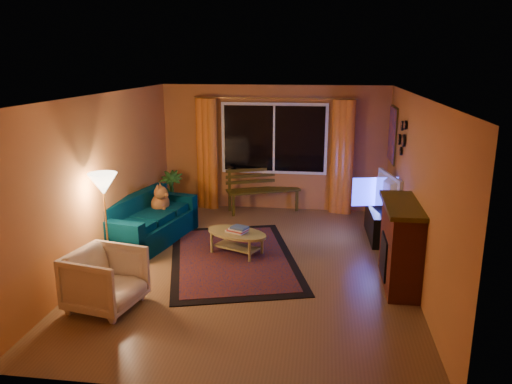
# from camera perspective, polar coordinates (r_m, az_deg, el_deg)

# --- Properties ---
(floor) EXTENTS (4.50, 6.00, 0.02)m
(floor) POSITION_cam_1_polar(r_m,az_deg,el_deg) (7.54, -0.31, -8.39)
(floor) COLOR brown
(floor) RESTS_ON ground
(ceiling) EXTENTS (4.50, 6.00, 0.02)m
(ceiling) POSITION_cam_1_polar(r_m,az_deg,el_deg) (6.95, -0.34, 11.08)
(ceiling) COLOR white
(ceiling) RESTS_ON ground
(wall_back) EXTENTS (4.50, 0.02, 2.50)m
(wall_back) POSITION_cam_1_polar(r_m,az_deg,el_deg) (10.07, 2.09, 5.03)
(wall_back) COLOR #C3783B
(wall_back) RESTS_ON ground
(wall_left) EXTENTS (0.02, 6.00, 2.50)m
(wall_left) POSITION_cam_1_polar(r_m,az_deg,el_deg) (7.78, -17.05, 1.44)
(wall_left) COLOR #C3783B
(wall_left) RESTS_ON ground
(wall_right) EXTENTS (0.02, 6.00, 2.50)m
(wall_right) POSITION_cam_1_polar(r_m,az_deg,el_deg) (7.19, 17.81, 0.31)
(wall_right) COLOR #C3783B
(wall_right) RESTS_ON ground
(window) EXTENTS (2.00, 0.02, 1.30)m
(window) POSITION_cam_1_polar(r_m,az_deg,el_deg) (9.97, 2.07, 6.10)
(window) COLOR black
(window) RESTS_ON wall_back
(curtain_rod) EXTENTS (3.20, 0.03, 0.03)m
(curtain_rod) POSITION_cam_1_polar(r_m,az_deg,el_deg) (9.84, 2.08, 10.67)
(curtain_rod) COLOR #BF8C3F
(curtain_rod) RESTS_ON wall_back
(curtain_left) EXTENTS (0.36, 0.36, 2.24)m
(curtain_left) POSITION_cam_1_polar(r_m,az_deg,el_deg) (10.19, -5.59, 4.34)
(curtain_left) COLOR orange
(curtain_left) RESTS_ON ground
(curtain_right) EXTENTS (0.36, 0.36, 2.24)m
(curtain_right) POSITION_cam_1_polar(r_m,az_deg,el_deg) (9.92, 9.81, 3.91)
(curtain_right) COLOR orange
(curtain_right) RESTS_ON ground
(bench) EXTENTS (1.51, 0.96, 0.44)m
(bench) POSITION_cam_1_polar(r_m,az_deg,el_deg) (10.07, 0.84, -0.99)
(bench) COLOR #382D09
(bench) RESTS_ON ground
(potted_plant) EXTENTS (0.48, 0.48, 0.84)m
(potted_plant) POSITION_cam_1_polar(r_m,az_deg,el_deg) (10.08, -9.67, -0.00)
(potted_plant) COLOR #235B1E
(potted_plant) RESTS_ON ground
(sofa) EXTENTS (1.21, 2.05, 0.78)m
(sofa) POSITION_cam_1_polar(r_m,az_deg,el_deg) (8.51, -12.05, -3.13)
(sofa) COLOR #00202D
(sofa) RESTS_ON ground
(dog) EXTENTS (0.43, 0.49, 0.44)m
(dog) POSITION_cam_1_polar(r_m,az_deg,el_deg) (8.82, -10.89, -0.97)
(dog) COLOR #945727
(dog) RESTS_ON sofa
(armchair) EXTENTS (0.88, 0.92, 0.81)m
(armchair) POSITION_cam_1_polar(r_m,az_deg,el_deg) (6.44, -16.84, -9.28)
(armchair) COLOR beige
(armchair) RESTS_ON ground
(floor_lamp) EXTENTS (0.32, 0.32, 1.47)m
(floor_lamp) POSITION_cam_1_polar(r_m,az_deg,el_deg) (7.31, -16.74, -3.59)
(floor_lamp) COLOR #BF8C3F
(floor_lamp) RESTS_ON ground
(rug) EXTENTS (2.59, 3.33, 0.02)m
(rug) POSITION_cam_1_polar(r_m,az_deg,el_deg) (7.78, -2.69, -7.51)
(rug) COLOR #662007
(rug) RESTS_ON ground
(coffee_table) EXTENTS (1.34, 1.34, 0.37)m
(coffee_table) POSITION_cam_1_polar(r_m,az_deg,el_deg) (7.87, -2.21, -5.85)
(coffee_table) COLOR #978B48
(coffee_table) RESTS_ON ground
(tv_console) EXTENTS (0.45, 1.24, 0.51)m
(tv_console) POSITION_cam_1_polar(r_m,az_deg,el_deg) (8.83, 14.06, -3.50)
(tv_console) COLOR black
(tv_console) RESTS_ON ground
(television) EXTENTS (0.37, 1.06, 0.61)m
(television) POSITION_cam_1_polar(r_m,az_deg,el_deg) (8.67, 14.29, 0.02)
(television) COLOR black
(television) RESTS_ON tv_console
(fireplace) EXTENTS (0.40, 1.20, 1.10)m
(fireplace) POSITION_cam_1_polar(r_m,az_deg,el_deg) (6.98, 16.19, -6.02)
(fireplace) COLOR maroon
(fireplace) RESTS_ON ground
(mirror_cluster) EXTENTS (0.06, 0.60, 0.56)m
(mirror_cluster) POSITION_cam_1_polar(r_m,az_deg,el_deg) (8.34, 16.29, 6.22)
(mirror_cluster) COLOR black
(mirror_cluster) RESTS_ON wall_right
(painting) EXTENTS (0.04, 0.76, 0.96)m
(painting) POSITION_cam_1_polar(r_m,az_deg,el_deg) (9.49, 15.31, 6.35)
(painting) COLOR #E24B2E
(painting) RESTS_ON wall_right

